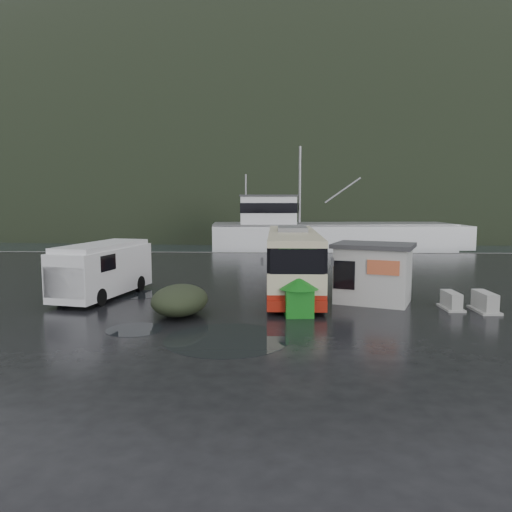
{
  "coord_description": "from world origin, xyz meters",
  "views": [
    {
      "loc": [
        1.35,
        -21.82,
        4.53
      ],
      "look_at": [
        0.58,
        2.74,
        1.7
      ],
      "focal_mm": 35.0,
      "sensor_mm": 36.0,
      "label": 1
    }
  ],
  "objects_px": {
    "coach_bus": "(292,290)",
    "fishing_trawler": "(331,244)",
    "waste_bin_right": "(302,301)",
    "dome_tent": "(180,315)",
    "ticket_kiosk": "(372,302)",
    "waste_bin_left": "(299,316)",
    "jersey_barrier_b": "(484,311)",
    "jersey_barrier_a": "(451,309)",
    "white_van": "(104,297)"
  },
  "relations": [
    {
      "from": "coach_bus",
      "to": "fishing_trawler",
      "type": "bearing_deg",
      "value": 79.61
    },
    {
      "from": "waste_bin_right",
      "to": "jersey_barrier_a",
      "type": "bearing_deg",
      "value": -13.81
    },
    {
      "from": "waste_bin_right",
      "to": "fishing_trawler",
      "type": "xyz_separation_m",
      "value": [
        4.65,
        28.28,
        0.0
      ]
    },
    {
      "from": "jersey_barrier_b",
      "to": "coach_bus",
      "type": "bearing_deg",
      "value": 149.81
    },
    {
      "from": "dome_tent",
      "to": "jersey_barrier_b",
      "type": "bearing_deg",
      "value": 4.54
    },
    {
      "from": "white_van",
      "to": "fishing_trawler",
      "type": "bearing_deg",
      "value": 76.03
    },
    {
      "from": "coach_bus",
      "to": "jersey_barrier_b",
      "type": "relative_size",
      "value": 6.97
    },
    {
      "from": "jersey_barrier_a",
      "to": "fishing_trawler",
      "type": "distance_m",
      "value": 29.8
    },
    {
      "from": "dome_tent",
      "to": "ticket_kiosk",
      "type": "xyz_separation_m",
      "value": [
        8.02,
        2.64,
        0.0
      ]
    },
    {
      "from": "waste_bin_left",
      "to": "white_van",
      "type": "bearing_deg",
      "value": 158.55
    },
    {
      "from": "dome_tent",
      "to": "ticket_kiosk",
      "type": "distance_m",
      "value": 8.45
    },
    {
      "from": "waste_bin_right",
      "to": "dome_tent",
      "type": "distance_m",
      "value": 5.71
    },
    {
      "from": "jersey_barrier_a",
      "to": "waste_bin_right",
      "type": "bearing_deg",
      "value": 166.19
    },
    {
      "from": "waste_bin_right",
      "to": "ticket_kiosk",
      "type": "relative_size",
      "value": 0.41
    },
    {
      "from": "waste_bin_left",
      "to": "waste_bin_right",
      "type": "distance_m",
      "value": 2.89
    },
    {
      "from": "jersey_barrier_b",
      "to": "white_van",
      "type": "bearing_deg",
      "value": 171.33
    },
    {
      "from": "waste_bin_left",
      "to": "jersey_barrier_a",
      "type": "distance_m",
      "value": 6.5
    },
    {
      "from": "jersey_barrier_a",
      "to": "jersey_barrier_b",
      "type": "relative_size",
      "value": 0.9
    },
    {
      "from": "waste_bin_left",
      "to": "ticket_kiosk",
      "type": "bearing_deg",
      "value": 38.03
    },
    {
      "from": "waste_bin_left",
      "to": "dome_tent",
      "type": "height_order",
      "value": "waste_bin_left"
    },
    {
      "from": "ticket_kiosk",
      "to": "white_van",
      "type": "bearing_deg",
      "value": -162.21
    },
    {
      "from": "waste_bin_left",
      "to": "dome_tent",
      "type": "xyz_separation_m",
      "value": [
        -4.64,
        0.01,
        0.0
      ]
    },
    {
      "from": "dome_tent",
      "to": "white_van",
      "type": "bearing_deg",
      "value": 140.43
    },
    {
      "from": "coach_bus",
      "to": "jersey_barrier_a",
      "type": "xyz_separation_m",
      "value": [
        6.38,
        -3.99,
        0.0
      ]
    },
    {
      "from": "waste_bin_right",
      "to": "jersey_barrier_b",
      "type": "bearing_deg",
      "value": -14.69
    },
    {
      "from": "ticket_kiosk",
      "to": "fishing_trawler",
      "type": "relative_size",
      "value": 0.12
    },
    {
      "from": "ticket_kiosk",
      "to": "dome_tent",
      "type": "bearing_deg",
      "value": -140.14
    },
    {
      "from": "dome_tent",
      "to": "ticket_kiosk",
      "type": "relative_size",
      "value": 0.9
    },
    {
      "from": "waste_bin_right",
      "to": "fishing_trawler",
      "type": "distance_m",
      "value": 28.66
    },
    {
      "from": "waste_bin_left",
      "to": "waste_bin_right",
      "type": "xyz_separation_m",
      "value": [
        0.29,
        2.87,
        0.0
      ]
    },
    {
      "from": "dome_tent",
      "to": "fishing_trawler",
      "type": "distance_m",
      "value": 32.59
    },
    {
      "from": "dome_tent",
      "to": "waste_bin_left",
      "type": "bearing_deg",
      "value": -0.08
    },
    {
      "from": "waste_bin_right",
      "to": "dome_tent",
      "type": "height_order",
      "value": "waste_bin_right"
    },
    {
      "from": "dome_tent",
      "to": "fishing_trawler",
      "type": "relative_size",
      "value": 0.11
    },
    {
      "from": "dome_tent",
      "to": "coach_bus",
      "type": "bearing_deg",
      "value": 49.28
    },
    {
      "from": "jersey_barrier_b",
      "to": "dome_tent",
      "type": "bearing_deg",
      "value": -175.46
    },
    {
      "from": "white_van",
      "to": "jersey_barrier_b",
      "type": "distance_m",
      "value": 16.56
    },
    {
      "from": "coach_bus",
      "to": "ticket_kiosk",
      "type": "distance_m",
      "value": 4.36
    },
    {
      "from": "dome_tent",
      "to": "jersey_barrier_a",
      "type": "height_order",
      "value": "dome_tent"
    },
    {
      "from": "coach_bus",
      "to": "jersey_barrier_a",
      "type": "relative_size",
      "value": 7.75
    },
    {
      "from": "ticket_kiosk",
      "to": "fishing_trawler",
      "type": "height_order",
      "value": "fishing_trawler"
    },
    {
      "from": "jersey_barrier_a",
      "to": "fishing_trawler",
      "type": "bearing_deg",
      "value": 92.72
    },
    {
      "from": "coach_bus",
      "to": "jersey_barrier_b",
      "type": "distance_m",
      "value": 8.75
    },
    {
      "from": "coach_bus",
      "to": "waste_bin_right",
      "type": "relative_size",
      "value": 8.18
    },
    {
      "from": "coach_bus",
      "to": "white_van",
      "type": "bearing_deg",
      "value": -167.3
    },
    {
      "from": "waste_bin_left",
      "to": "ticket_kiosk",
      "type": "relative_size",
      "value": 0.47
    },
    {
      "from": "fishing_trawler",
      "to": "white_van",
      "type": "bearing_deg",
      "value": -120.22
    },
    {
      "from": "coach_bus",
      "to": "jersey_barrier_a",
      "type": "bearing_deg",
      "value": -31.52
    },
    {
      "from": "jersey_barrier_a",
      "to": "white_van",
      "type": "bearing_deg",
      "value": 172.18
    },
    {
      "from": "dome_tent",
      "to": "ticket_kiosk",
      "type": "height_order",
      "value": "ticket_kiosk"
    }
  ]
}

